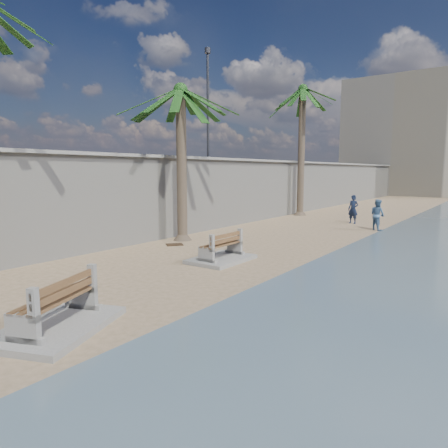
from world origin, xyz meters
The scene contains 12 objects.
ground_plane centered at (0.00, 0.00, 0.00)m, with size 140.00×140.00×0.00m, color #9F8261.
seawall centered at (-5.20, 20.00, 1.75)m, with size 0.45×70.00×3.50m, color gray.
wall_cap centered at (-5.20, 20.00, 3.55)m, with size 0.80×70.00×0.12m, color gray.
end_building centered at (-2.00, 52.00, 7.00)m, with size 18.00×12.00×14.00m, color #B7AA93.
bench_near centered at (0.50, 0.34, 0.43)m, with size 2.34×2.76×0.97m.
bench_far centered at (-0.45, 6.78, 0.40)m, with size 1.50×2.19×0.91m.
palm_mid centered at (-4.15, 9.00, 6.15)m, with size 5.00×5.00×7.12m.
palm_back centered at (-4.29, 20.84, 8.03)m, with size 5.00×5.00×9.07m.
streetlight centered at (-5.10, 12.00, 6.64)m, with size 0.28×0.28×5.12m.
person_a centered at (-0.05, 18.74, 0.92)m, with size 0.66×0.45×1.84m, color #141E37.
person_b centered at (1.78, 16.85, 0.86)m, with size 0.83×0.64×1.72m, color #466A92.
debris_c centered at (-3.66, 7.97, 0.01)m, with size 0.65×0.52×0.03m, color #382616.
Camera 1 is at (7.20, -3.59, 2.95)m, focal length 32.00 mm.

